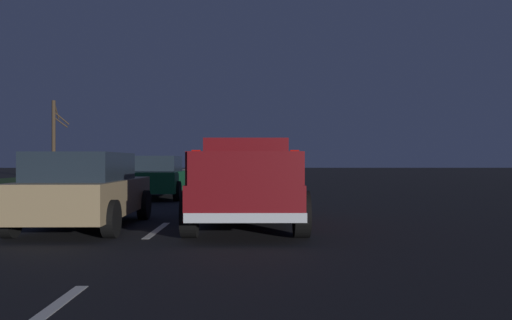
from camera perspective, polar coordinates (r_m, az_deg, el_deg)
ground at (r=27.71m, az=-8.05°, el=-2.90°), size 144.00×144.00×0.00m
sidewalk_shoulder at (r=29.62m, az=-22.50°, el=-2.60°), size 108.00×4.00×0.12m
lane_markings at (r=31.37m, az=-12.90°, el=-2.56°), size 108.00×7.04×0.01m
pickup_truck at (r=11.56m, az=-1.07°, el=-2.38°), size 5.43×2.30×1.87m
sedan_tan at (r=11.39m, az=-17.95°, el=-3.04°), size 4.41×2.04×1.54m
sedan_blue at (r=35.02m, az=-12.08°, el=-1.02°), size 4.44×2.08×1.54m
sedan_green at (r=19.66m, az=-10.59°, el=-1.78°), size 4.43×2.07×1.54m
bare_tree_far at (r=42.45m, az=-20.94°, el=2.27°), size 1.28×1.12×5.91m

